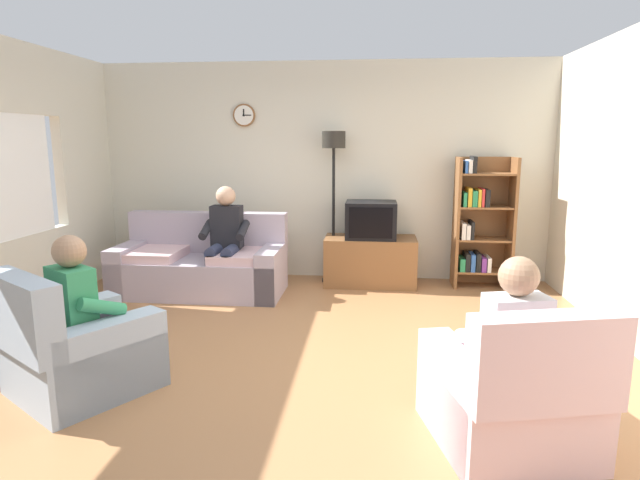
# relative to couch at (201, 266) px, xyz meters

# --- Properties ---
(ground_plane) EXTENTS (12.00, 12.00, 0.00)m
(ground_plane) POSITION_rel_couch_xyz_m (1.33, -1.70, -0.31)
(ground_plane) COLOR #9E6B42
(back_wall_assembly) EXTENTS (6.20, 0.17, 2.70)m
(back_wall_assembly) POSITION_rel_couch_xyz_m (1.32, 0.95, 1.04)
(back_wall_assembly) COLOR beige
(back_wall_assembly) RESTS_ON ground_plane
(couch) EXTENTS (1.90, 0.89, 0.90)m
(couch) POSITION_rel_couch_xyz_m (0.00, 0.00, 0.00)
(couch) COLOR #A899A8
(couch) RESTS_ON ground_plane
(tv_stand) EXTENTS (1.10, 0.56, 0.58)m
(tv_stand) POSITION_rel_couch_xyz_m (1.94, 0.55, -0.02)
(tv_stand) COLOR brown
(tv_stand) RESTS_ON ground_plane
(tv) EXTENTS (0.60, 0.49, 0.44)m
(tv) POSITION_rel_couch_xyz_m (1.94, 0.52, 0.49)
(tv) COLOR black
(tv) RESTS_ON tv_stand
(bookshelf) EXTENTS (0.68, 0.36, 1.56)m
(bookshelf) POSITION_rel_couch_xyz_m (3.23, 0.62, 0.46)
(bookshelf) COLOR brown
(bookshelf) RESTS_ON ground_plane
(floor_lamp) EXTENTS (0.28, 0.28, 1.85)m
(floor_lamp) POSITION_rel_couch_xyz_m (1.48, 0.65, 1.14)
(floor_lamp) COLOR black
(floor_lamp) RESTS_ON ground_plane
(armchair_near_window) EXTENTS (1.15, 1.18, 0.90)m
(armchair_near_window) POSITION_rel_couch_xyz_m (-0.06, -2.47, -0.02)
(armchair_near_window) COLOR #9EADBC
(armchair_near_window) RESTS_ON ground_plane
(armchair_near_bookshelf) EXTENTS (0.99, 1.04, 0.90)m
(armchair_near_bookshelf) POSITION_rel_couch_xyz_m (2.77, -2.85, -0.02)
(armchair_near_bookshelf) COLOR beige
(armchair_near_bookshelf) RESTS_ON ground_plane
(person_on_couch) EXTENTS (0.51, 0.54, 1.24)m
(person_on_couch) POSITION_rel_couch_xyz_m (0.32, -0.11, 0.39)
(person_on_couch) COLOR black
(person_on_couch) RESTS_ON ground_plane
(person_in_left_armchair) EXTENTS (0.61, 0.64, 1.12)m
(person_in_left_armchair) POSITION_rel_couch_xyz_m (-0.01, -2.40, 0.29)
(person_in_left_armchair) COLOR #338C59
(person_in_left_armchair) RESTS_ON ground_plane
(person_in_right_armchair) EXTENTS (0.57, 0.59, 1.12)m
(person_in_right_armchair) POSITION_rel_couch_xyz_m (2.75, -2.76, 0.29)
(person_in_right_armchair) COLOR silver
(person_in_right_armchair) RESTS_ON ground_plane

